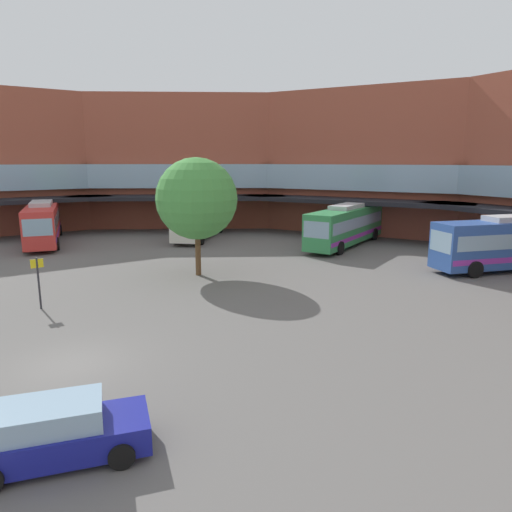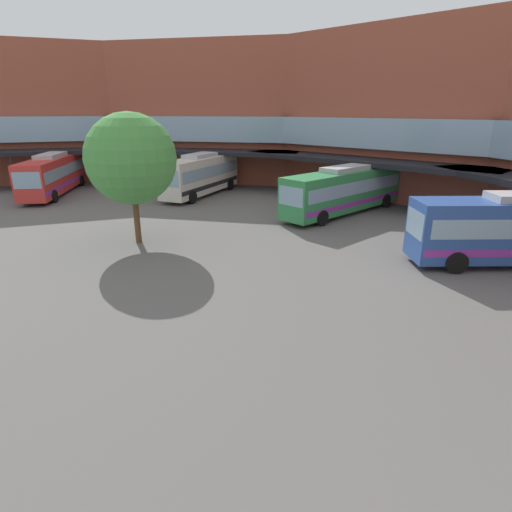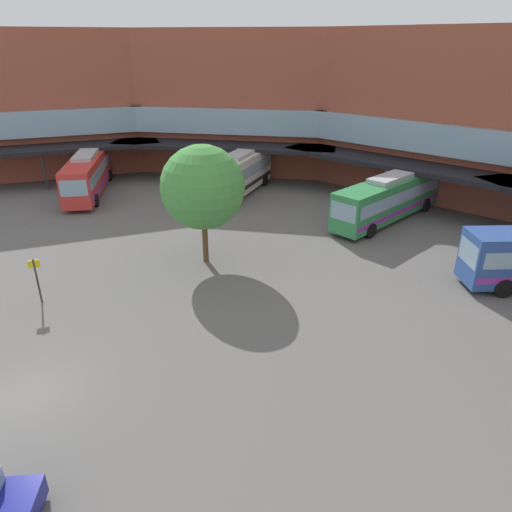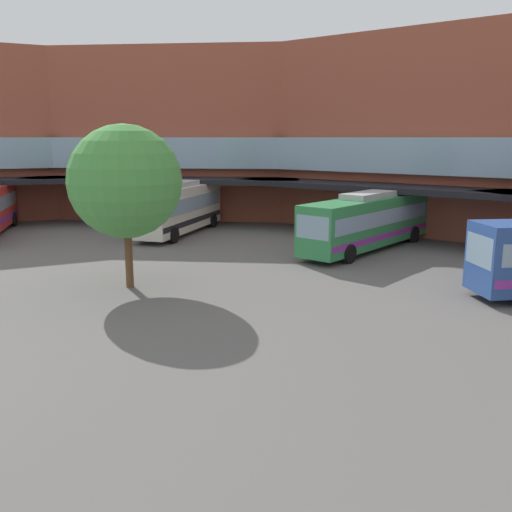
{
  "view_description": "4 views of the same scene",
  "coord_description": "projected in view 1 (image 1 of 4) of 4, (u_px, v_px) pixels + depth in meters",
  "views": [
    {
      "loc": [
        16.17,
        -6.73,
        7.45
      ],
      "look_at": [
        -2.27,
        12.22,
        1.99
      ],
      "focal_mm": 32.77,
      "sensor_mm": 36.0,
      "label": 1
    },
    {
      "loc": [
        17.27,
        5.37,
        7.73
      ],
      "look_at": [
        1.73,
        14.91,
        1.31
      ],
      "focal_mm": 29.38,
      "sensor_mm": 36.0,
      "label": 2
    },
    {
      "loc": [
        17.84,
        -0.39,
        13.23
      ],
      "look_at": [
        -2.39,
        12.72,
        2.15
      ],
      "focal_mm": 33.03,
      "sensor_mm": 36.0,
      "label": 3
    },
    {
      "loc": [
        16.42,
        1.17,
        7.0
      ],
      "look_at": [
        1.27,
        12.95,
        2.87
      ],
      "focal_mm": 38.78,
      "sensor_mm": 36.0,
      "label": 4
    }
  ],
  "objects": [
    {
      "name": "ground_plane",
      "position": [
        70.0,
        365.0,
        17.27
      ],
      "size": [
        125.5,
        125.5,
        0.0
      ],
      "primitive_type": "plane",
      "color": "#605E5B"
    },
    {
      "name": "station_building",
      "position": [
        392.0,
        167.0,
        32.29
      ],
      "size": [
        84.43,
        46.66,
        14.38
      ],
      "color": "#9E4C38",
      "rests_on": "ground"
    },
    {
      "name": "bus_0",
      "position": [
        512.0,
        243.0,
        31.79
      ],
      "size": [
        7.88,
        11.06,
        3.77
      ],
      "rotation": [
        0.0,
        0.0,
        4.18
      ],
      "color": "#2D519E",
      "rests_on": "ground"
    },
    {
      "name": "bus_1",
      "position": [
        346.0,
        225.0,
        41.0
      ],
      "size": [
        4.91,
        12.61,
        3.65
      ],
      "rotation": [
        0.0,
        0.0,
        4.92
      ],
      "color": "#338C4C",
      "rests_on": "ground"
    },
    {
      "name": "bus_2",
      "position": [
        43.0,
        222.0,
        42.26
      ],
      "size": [
        12.35,
        7.5,
        3.79
      ],
      "rotation": [
        0.0,
        0.0,
        5.85
      ],
      "color": "red",
      "rests_on": "ground"
    },
    {
      "name": "bus_4",
      "position": [
        199.0,
        218.0,
        44.99
      ],
      "size": [
        7.98,
        9.99,
        3.87
      ],
      "rotation": [
        0.0,
        0.0,
        5.32
      ],
      "color": "silver",
      "rests_on": "ground"
    },
    {
      "name": "parked_car",
      "position": [
        56.0,
        432.0,
        11.72
      ],
      "size": [
        3.64,
        4.73,
        1.53
      ],
      "rotation": [
        0.0,
        0.0,
        1.09
      ],
      "color": "navy",
      "rests_on": "ground"
    },
    {
      "name": "plaza_tree",
      "position": [
        197.0,
        199.0,
        29.81
      ],
      "size": [
        5.22,
        5.22,
        7.63
      ],
      "color": "brown",
      "rests_on": "ground"
    },
    {
      "name": "stop_sign_post",
      "position": [
        38.0,
        278.0,
        23.5
      ],
      "size": [
        0.15,
        0.6,
        2.66
      ],
      "color": "#2D2D33",
      "rests_on": "ground"
    }
  ]
}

